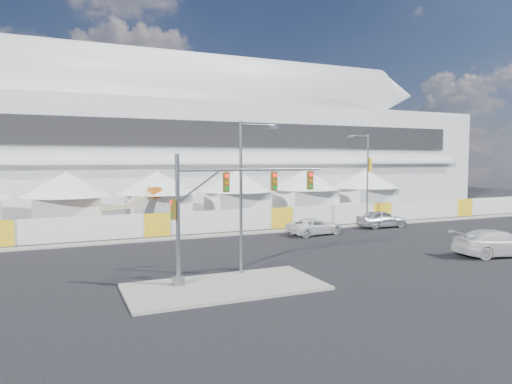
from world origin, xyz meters
name	(u,v)px	position (x,y,z in m)	size (l,w,h in m)	color
ground	(300,265)	(0.00, 0.00, 0.00)	(160.00, 160.00, 0.00)	black
median_island	(225,287)	(-6.00, -3.00, 0.07)	(10.00, 5.00, 0.15)	gray
far_curb	(409,222)	(20.00, 12.50, 0.06)	(80.00, 1.20, 0.12)	gray
stadium	(218,141)	(8.71, 41.50, 9.45)	(80.00, 24.80, 21.98)	silver
tent_row	(198,191)	(0.50, 24.00, 3.15)	(53.40, 8.40, 5.40)	white
hoarding_fence	(281,218)	(6.00, 14.50, 1.00)	(70.00, 0.25, 2.00)	white
scaffold_tower	(432,163)	(46.00, 36.00, 6.00)	(4.40, 4.40, 12.00)	#595B60
sedan_silver	(382,219)	(15.06, 10.83, 0.84)	(4.95, 1.99, 1.69)	silver
pickup_curb	(315,226)	(6.94, 9.77, 0.72)	(5.20, 2.40, 1.45)	silver
pickup_near	(498,243)	(13.76, -3.00, 0.89)	(6.16, 2.51, 1.79)	silver
lot_car_a	(350,209)	(18.02, 20.22, 0.74)	(4.47, 1.56, 1.47)	silver
traffic_mast	(214,211)	(-6.23, -2.00, 3.90)	(8.71, 0.65, 6.72)	gray
streetlight_median	(245,186)	(-4.08, -0.95, 5.07)	(2.37, 0.24, 8.57)	slate
streetlight_curb	(366,173)	(14.36, 12.50, 5.29)	(2.70, 0.61, 9.12)	slate
boom_lift	(115,220)	(-8.97, 18.82, 1.04)	(7.89, 3.09, 3.86)	#C85D12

